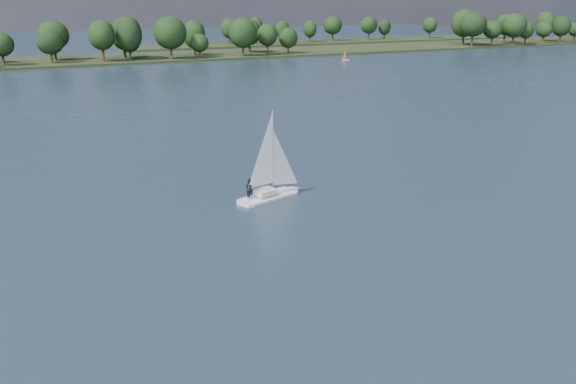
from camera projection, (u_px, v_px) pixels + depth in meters
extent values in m
plane|color=#233342|center=(66.00, 120.00, 110.32)|extent=(700.00, 700.00, 0.00)
cube|color=black|center=(1.00, 65.00, 204.54)|extent=(660.00, 40.00, 1.50)
cube|color=black|center=(340.00, 42.00, 318.30)|extent=(220.00, 30.00, 1.40)
cube|color=silver|center=(269.00, 199.00, 66.25)|extent=(7.60, 4.04, 0.86)
cube|color=silver|center=(269.00, 191.00, 66.00)|extent=(2.43, 1.85, 0.54)
cylinder|color=silver|center=(269.00, 153.00, 64.85)|extent=(0.13, 0.13, 8.61)
imported|color=black|center=(250.00, 187.00, 65.30)|extent=(0.66, 0.79, 1.86)
imported|color=black|center=(249.00, 188.00, 64.69)|extent=(0.82, 0.99, 1.86)
cube|color=white|center=(346.00, 60.00, 219.99)|extent=(2.64, 1.39, 0.40)
cylinder|color=silver|center=(346.00, 54.00, 219.42)|extent=(0.07, 0.07, 3.58)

